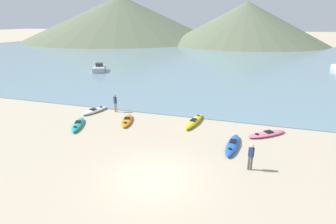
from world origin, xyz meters
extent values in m
plane|color=tan|center=(0.00, 0.00, 0.00)|extent=(400.00, 400.00, 0.00)
cube|color=slate|center=(0.00, 44.04, 0.03)|extent=(160.00, 70.00, 0.06)
cone|color=#5B664C|center=(-46.56, 90.89, 8.39)|extent=(76.25, 76.25, 16.78)
cone|color=#5B664C|center=(2.02, 85.34, 6.73)|extent=(52.29, 52.29, 13.47)
ellipsoid|color=white|center=(-8.31, 7.95, 0.15)|extent=(1.58, 2.76, 0.30)
cube|color=black|center=(-8.35, 7.82, 0.33)|extent=(0.55, 0.59, 0.05)
cylinder|color=black|center=(-8.07, 8.64, 0.31)|extent=(0.26, 0.26, 0.02)
ellipsoid|color=#E5668C|center=(5.74, 7.16, 0.12)|extent=(2.88, 2.50, 0.25)
cube|color=black|center=(5.86, 7.26, 0.27)|extent=(0.70, 0.68, 0.05)
cylinder|color=black|center=(5.08, 6.64, 0.26)|extent=(0.27, 0.27, 0.02)
ellipsoid|color=blue|center=(3.59, 4.66, 0.16)|extent=(1.01, 3.36, 0.33)
cube|color=black|center=(3.61, 4.83, 0.35)|extent=(0.43, 0.63, 0.05)
cylinder|color=black|center=(3.50, 3.76, 0.34)|extent=(0.24, 0.24, 0.02)
ellipsoid|color=orange|center=(-4.61, 6.65, 0.13)|extent=(1.51, 2.89, 0.27)
cube|color=black|center=(-4.64, 6.78, 0.29)|extent=(0.54, 0.60, 0.05)
cylinder|color=black|center=(-4.39, 5.91, 0.28)|extent=(0.27, 0.27, 0.02)
ellipsoid|color=yellow|center=(0.48, 7.91, 0.17)|extent=(1.19, 3.55, 0.35)
cube|color=black|center=(0.45, 7.73, 0.37)|extent=(0.46, 0.68, 0.05)
cylinder|color=black|center=(0.63, 8.86, 0.36)|extent=(0.23, 0.23, 0.02)
ellipsoid|color=teal|center=(-7.75, 4.77, 0.15)|extent=(1.75, 2.95, 0.30)
cube|color=black|center=(-7.81, 4.91, 0.33)|extent=(0.55, 0.63, 0.05)
cylinder|color=black|center=(-7.44, 4.03, 0.31)|extent=(0.24, 0.24, 0.02)
cylinder|color=#4C4C4C|center=(4.58, 2.25, 0.38)|extent=(0.11, 0.11, 0.77)
cylinder|color=#4C4C4C|center=(4.72, 2.25, 0.38)|extent=(0.11, 0.11, 0.77)
cube|color=navy|center=(4.65, 2.25, 1.04)|extent=(0.21, 0.24, 0.54)
cylinder|color=navy|center=(4.53, 2.25, 1.05)|extent=(0.08, 0.08, 0.52)
cylinder|color=navy|center=(4.76, 2.25, 1.05)|extent=(0.08, 0.08, 0.52)
sphere|color=beige|center=(4.65, 2.25, 1.42)|extent=(0.21, 0.21, 0.21)
cylinder|color=gray|center=(-6.65, 8.59, 0.39)|extent=(0.11, 0.11, 0.78)
cylinder|color=gray|center=(-6.51, 8.59, 0.39)|extent=(0.11, 0.11, 0.78)
cube|color=navy|center=(-6.58, 8.59, 1.06)|extent=(0.27, 0.25, 0.56)
cylinder|color=navy|center=(-6.70, 8.59, 1.08)|extent=(0.08, 0.08, 0.53)
cylinder|color=navy|center=(-6.47, 8.59, 1.08)|extent=(0.08, 0.08, 0.53)
sphere|color=#A37A5B|center=(-6.58, 8.59, 1.45)|extent=(0.21, 0.21, 0.21)
cube|color=#B2B2B7|center=(-17.86, 24.78, 0.43)|extent=(3.04, 3.86, 0.74)
cube|color=#333338|center=(-18.01, 25.09, 1.07)|extent=(1.38, 1.38, 0.52)
camera|label=1|loc=(4.04, -10.67, 7.54)|focal=28.00mm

